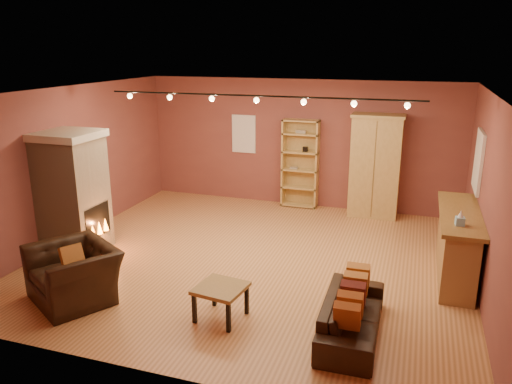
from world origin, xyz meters
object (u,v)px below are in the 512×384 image
(armchair, at_px, (73,265))
(coffee_table, at_px, (221,291))
(bar_counter, at_px, (457,244))
(loveseat, at_px, (352,308))
(bookcase, at_px, (301,163))
(fireplace, at_px, (73,193))
(armoire, at_px, (375,166))

(armchair, relative_size, coffee_table, 2.09)
(bar_counter, distance_m, loveseat, 2.54)
(bookcase, height_order, armchair, bookcase)
(loveseat, bearing_deg, coffee_table, 94.50)
(fireplace, bearing_deg, bar_counter, 9.11)
(fireplace, height_order, bookcase, fireplace)
(fireplace, xyz_separation_m, armchair, (1.08, -1.49, -0.54))
(armoire, distance_m, armchair, 6.27)
(armoire, xyz_separation_m, bar_counter, (1.51, -2.58, -0.55))
(bookcase, relative_size, armoire, 0.91)
(fireplace, xyz_separation_m, armoire, (4.73, 3.58, 0.02))
(fireplace, bearing_deg, loveseat, -13.35)
(fireplace, distance_m, loveseat, 5.13)
(bar_counter, bearing_deg, bookcase, 138.82)
(armchair, xyz_separation_m, coffee_table, (2.17, 0.16, -0.13))
(bar_counter, relative_size, coffee_table, 3.24)
(armchair, bearing_deg, armoire, 85.41)
(bar_counter, bearing_deg, armoire, 120.38)
(bookcase, bearing_deg, armoire, -5.93)
(bookcase, height_order, armoire, armoire)
(bookcase, bearing_deg, loveseat, -69.49)
(fireplace, relative_size, bar_counter, 0.96)
(coffee_table, bearing_deg, bookcase, 91.67)
(bar_counter, distance_m, coffee_table, 3.79)
(armoire, xyz_separation_m, armchair, (-3.65, -5.07, -0.56))
(bar_counter, height_order, armchair, bar_counter)
(armoire, distance_m, coffee_table, 5.17)
(bookcase, xyz_separation_m, coffee_table, (0.15, -5.08, -0.60))
(bookcase, distance_m, coffee_table, 5.11)
(fireplace, relative_size, armoire, 0.98)
(loveseat, distance_m, armchair, 3.88)
(fireplace, bearing_deg, armchair, -54.01)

